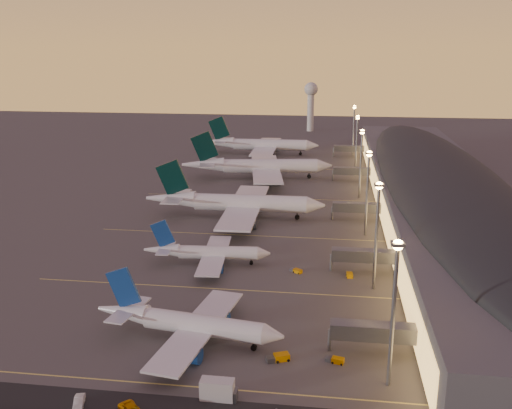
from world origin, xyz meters
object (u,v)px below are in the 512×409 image
object	(u,v)px
baggage_tug_a	(336,360)
airliner_narrow_south	(188,323)
airliner_narrow_north	(207,253)
radar_tower	(311,98)
baggage_tug_c	(296,271)
airliner_wide_far	(260,145)
baggage_tug_b	(279,358)
catering_truck_a	(219,390)
baggage_tug_d	(349,275)
airliner_wide_mid	(257,166)
service_van_c	(79,402)
airliner_wide_near	(235,203)

from	to	relation	value
baggage_tug_a	airliner_narrow_south	bearing A→B (deg)	-174.59
airliner_narrow_north	radar_tower	bearing A→B (deg)	81.87
airliner_narrow_north	baggage_tug_c	size ratio (longest dim) A/B	9.87
airliner_wide_far	radar_tower	distance (m)	94.96
airliner_narrow_north	baggage_tug_b	bearing A→B (deg)	-67.33
catering_truck_a	baggage_tug_d	size ratio (longest dim) A/B	1.68
baggage_tug_b	baggage_tug_c	size ratio (longest dim) A/B	1.33
baggage_tug_a	baggage_tug_b	size ratio (longest dim) A/B	0.78
airliner_narrow_north	baggage_tug_d	world-z (taller)	airliner_narrow_north
airliner_wide_mid	service_van_c	distance (m)	164.92
baggage_tug_c	service_van_c	size ratio (longest dim) A/B	0.80
radar_tower	baggage_tug_d	world-z (taller)	radar_tower
airliner_wide_far	airliner_narrow_north	bearing A→B (deg)	-88.26
airliner_wide_near	baggage_tug_c	bearing A→B (deg)	-63.51
airliner_wide_near	baggage_tug_d	bearing A→B (deg)	-52.42
airliner_narrow_south	catering_truck_a	bearing A→B (deg)	-52.56
radar_tower	baggage_tug_c	distance (m)	253.40
airliner_wide_near	airliner_wide_mid	xyz separation A→B (m)	(-0.20, 58.88, 0.38)
radar_tower	service_van_c	bearing A→B (deg)	-94.24
airliner_narrow_south	catering_truck_a	distance (m)	20.54
airliner_wide_far	radar_tower	world-z (taller)	radar_tower
catering_truck_a	service_van_c	distance (m)	22.26
airliner_wide_mid	catering_truck_a	xyz separation A→B (m)	(14.96, -159.81, -3.76)
airliner_wide_mid	baggage_tug_b	xyz separation A→B (m)	(23.39, -146.91, -4.77)
airliner_wide_mid	baggage_tug_b	size ratio (longest dim) A/B	14.33
airliner_wide_near	airliner_wide_far	xyz separation A→B (m)	(-6.53, 116.12, 0.17)
baggage_tug_d	service_van_c	size ratio (longest dim) A/B	0.85
baggage_tug_d	service_van_c	world-z (taller)	service_van_c
catering_truck_a	baggage_tug_d	distance (m)	58.85
airliner_narrow_south	airliner_narrow_north	bearing A→B (deg)	106.05
catering_truck_a	service_van_c	xyz separation A→B (m)	(-21.69, -4.92, -0.88)
airliner_wide_far	baggage_tug_a	xyz separation A→B (m)	(39.97, -203.43, -4.68)
service_van_c	baggage_tug_a	bearing A→B (deg)	8.81
airliner_narrow_south	radar_tower	size ratio (longest dim) A/B	1.19
baggage_tug_b	service_van_c	distance (m)	35.00
radar_tower	catering_truck_a	xyz separation A→B (m)	(-1.49, -307.70, -20.30)
baggage_tug_a	baggage_tug_c	bearing A→B (deg)	117.38
airliner_wide_near	radar_tower	size ratio (longest dim) A/B	1.85
airliner_wide_mid	airliner_wide_near	bearing A→B (deg)	-98.60
airliner_wide_far	baggage_tug_c	world-z (taller)	airliner_wide_far
baggage_tug_c	airliner_narrow_south	bearing A→B (deg)	-81.66
airliner_wide_near	service_van_c	size ratio (longest dim) A/B	14.22
airliner_narrow_south	airliner_narrow_north	xyz separation A→B (m)	(-5.00, 40.27, -0.48)
airliner_wide_mid	baggage_tug_c	world-z (taller)	airliner_wide_mid
airliner_wide_near	airliner_wide_far	distance (m)	116.30
radar_tower	baggage_tug_d	distance (m)	254.91
service_van_c	airliner_wide_near	bearing A→B (deg)	70.40
radar_tower	catering_truck_a	bearing A→B (deg)	-90.28
baggage_tug_a	catering_truck_a	xyz separation A→B (m)	(-18.68, -13.62, 1.13)
airliner_wide_far	baggage_tug_b	size ratio (longest dim) A/B	13.75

